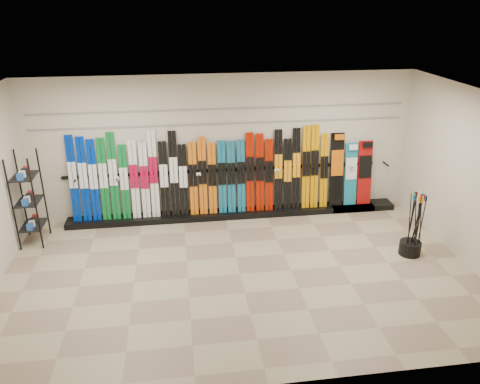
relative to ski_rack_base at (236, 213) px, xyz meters
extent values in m
plane|color=gray|center=(-0.22, -2.28, -0.06)|extent=(8.00, 8.00, 0.00)
plane|color=beige|center=(-0.22, 0.22, 1.44)|extent=(8.00, 0.00, 8.00)
plane|color=beige|center=(3.78, -2.28, 1.44)|extent=(0.00, 5.00, 5.00)
plane|color=silver|center=(-0.22, -2.28, 2.94)|extent=(8.00, 8.00, 0.00)
cube|color=black|center=(0.00, 0.00, 0.00)|extent=(8.00, 0.40, 0.12)
cube|color=#0027A0|center=(-3.27, 0.06, 0.95)|extent=(0.17, 0.24, 1.77)
cube|color=#0027A0|center=(-3.07, 0.06, 0.93)|extent=(0.17, 0.24, 1.73)
cube|color=#0027A0|center=(-2.88, 0.06, 0.90)|extent=(0.17, 0.23, 1.68)
cube|color=#096626|center=(-2.68, 0.06, 0.91)|extent=(0.17, 0.23, 1.69)
cube|color=#096626|center=(-2.48, 0.07, 0.96)|extent=(0.17, 0.25, 1.80)
cube|color=#096626|center=(-2.28, 0.05, 0.83)|extent=(0.17, 0.21, 1.54)
cube|color=silver|center=(-2.07, 0.05, 0.87)|extent=(0.17, 0.22, 1.62)
cube|color=silver|center=(-1.87, 0.05, 0.84)|extent=(0.17, 0.22, 1.56)
cube|color=silver|center=(-1.68, 0.07, 0.97)|extent=(0.17, 0.25, 1.82)
cube|color=black|center=(-1.48, 0.05, 0.85)|extent=(0.17, 0.22, 1.58)
cube|color=black|center=(-1.27, 0.06, 0.95)|extent=(0.17, 0.25, 1.78)
cube|color=black|center=(-1.08, 0.05, 0.81)|extent=(0.17, 0.21, 1.50)
cube|color=orange|center=(-0.88, 0.05, 0.83)|extent=(0.17, 0.21, 1.54)
cube|color=orange|center=(-0.68, 0.06, 0.88)|extent=(0.17, 0.23, 1.64)
cube|color=orange|center=(-0.48, 0.05, 0.82)|extent=(0.17, 0.21, 1.51)
cube|color=#136187|center=(-0.27, 0.05, 0.83)|extent=(0.17, 0.22, 1.55)
cube|color=#136187|center=(-0.08, 0.05, 0.83)|extent=(0.17, 0.21, 1.53)
cube|color=#136187|center=(0.13, 0.05, 0.83)|extent=(0.17, 0.22, 1.55)
cube|color=#A01300|center=(0.32, 0.06, 0.90)|extent=(0.17, 0.23, 1.69)
cube|color=#A01300|center=(0.53, 0.06, 0.89)|extent=(0.17, 0.23, 1.66)
cube|color=#A01300|center=(0.72, 0.05, 0.83)|extent=(0.17, 0.21, 1.54)
cube|color=black|center=(0.93, 0.06, 0.92)|extent=(0.17, 0.24, 1.73)
cube|color=black|center=(1.13, 0.05, 0.82)|extent=(0.17, 0.21, 1.53)
cube|color=black|center=(1.32, 0.06, 0.93)|extent=(0.17, 0.24, 1.74)
cube|color=#D28500|center=(1.53, 0.06, 0.95)|extent=(0.17, 0.24, 1.78)
cube|color=#D28500|center=(1.72, 0.07, 0.96)|extent=(0.17, 0.25, 1.80)
cube|color=#D28500|center=(1.93, 0.05, 0.86)|extent=(0.17, 0.22, 1.60)
cube|color=black|center=(2.23, 0.08, 0.86)|extent=(0.30, 0.25, 1.60)
cube|color=#14728C|center=(2.54, 0.07, 0.74)|extent=(0.27, 0.21, 1.37)
cube|color=#990C0C|center=(2.87, 0.07, 0.76)|extent=(0.31, 0.22, 1.40)
cube|color=black|center=(-3.97, -0.58, 0.83)|extent=(0.40, 0.60, 1.78)
cylinder|color=black|center=(2.96, -2.05, 0.07)|extent=(0.39, 0.39, 0.25)
cylinder|color=black|center=(3.08, -2.06, 0.55)|extent=(0.15, 0.05, 1.18)
cylinder|color=black|center=(3.00, -2.06, 0.55)|extent=(0.02, 0.12, 1.18)
cylinder|color=black|center=(3.05, -2.01, 0.55)|extent=(0.15, 0.11, 1.17)
cylinder|color=black|center=(2.88, -2.04, 0.55)|extent=(0.08, 0.08, 1.18)
cylinder|color=black|center=(2.99, -2.07, 0.55)|extent=(0.09, 0.10, 1.18)
cylinder|color=black|center=(2.94, -2.14, 0.55)|extent=(0.14, 0.06, 1.18)
cylinder|color=black|center=(2.90, -2.04, 0.55)|extent=(0.10, 0.12, 1.18)
cylinder|color=black|center=(3.05, -2.01, 0.55)|extent=(0.03, 0.07, 1.18)
cylinder|color=black|center=(2.98, -1.92, 0.55)|extent=(0.02, 0.09, 1.18)
cylinder|color=black|center=(2.99, -2.14, 0.55)|extent=(0.09, 0.15, 1.17)
cylinder|color=black|center=(3.07, -2.10, 0.55)|extent=(0.04, 0.11, 1.18)
cylinder|color=black|center=(2.98, -1.90, 0.55)|extent=(0.05, 0.07, 1.18)
cube|color=gray|center=(-0.22, 0.20, 1.94)|extent=(7.60, 0.02, 0.03)
cube|color=gray|center=(-0.22, 0.20, 2.24)|extent=(7.60, 0.02, 0.03)
camera|label=1|loc=(-1.18, -9.04, 4.34)|focal=35.00mm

